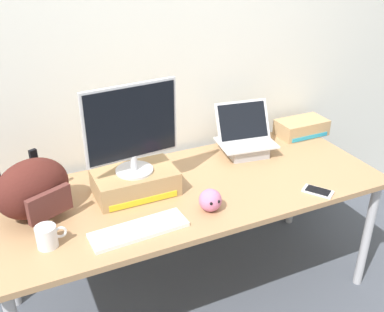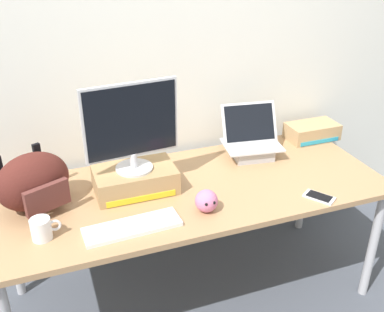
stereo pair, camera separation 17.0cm
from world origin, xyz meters
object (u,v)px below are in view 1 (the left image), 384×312
at_px(desktop_monitor, 132,128).
at_px(toner_box_yellow, 135,182).
at_px(plush_toy, 210,200).
at_px(toner_box_cyan, 302,127).
at_px(coffee_mug, 47,236).
at_px(messenger_backpack, 33,189).
at_px(cell_phone, 318,191).
at_px(open_laptop, 245,144).
at_px(external_keyboard, 139,230).

bearing_deg(desktop_monitor, toner_box_yellow, 91.98).
height_order(plush_toy, toner_box_cyan, plush_toy).
bearing_deg(coffee_mug, plush_toy, -3.63).
relative_size(messenger_backpack, coffee_mug, 3.21).
bearing_deg(cell_phone, open_laptop, 67.18).
distance_m(open_laptop, external_keyboard, 0.95).
xyz_separation_m(messenger_backpack, plush_toy, (0.75, -0.32, -0.08)).
distance_m(coffee_mug, cell_phone, 1.33).
height_order(toner_box_yellow, desktop_monitor, desktop_monitor).
height_order(desktop_monitor, cell_phone, desktop_monitor).
distance_m(open_laptop, cell_phone, 0.55).
distance_m(toner_box_yellow, external_keyboard, 0.34).
distance_m(open_laptop, toner_box_cyan, 0.48).
bearing_deg(desktop_monitor, external_keyboard, -111.73).
bearing_deg(cell_phone, toner_box_yellow, 120.64).
xyz_separation_m(toner_box_yellow, coffee_mug, (-0.47, -0.26, -0.01)).
distance_m(open_laptop, messenger_backpack, 1.23).
height_order(open_laptop, toner_box_cyan, open_laptop).
distance_m(desktop_monitor, external_keyboard, 0.48).
height_order(toner_box_yellow, coffee_mug, toner_box_yellow).
relative_size(toner_box_yellow, messenger_backpack, 0.97).
relative_size(desktop_monitor, open_laptop, 1.33).
bearing_deg(messenger_backpack, external_keyboard, -63.89).
distance_m(plush_toy, toner_box_cyan, 1.07).
height_order(messenger_backpack, toner_box_cyan, messenger_backpack).
distance_m(toner_box_yellow, messenger_backpack, 0.49).
bearing_deg(messenger_backpack, open_laptop, -16.98).
xyz_separation_m(desktop_monitor, cell_phone, (0.84, -0.39, -0.35)).
relative_size(open_laptop, cell_phone, 2.14).
xyz_separation_m(coffee_mug, plush_toy, (0.75, -0.05, 0.01)).
distance_m(toner_box_yellow, desktop_monitor, 0.30).
bearing_deg(messenger_backpack, cell_phone, -40.20).
bearing_deg(plush_toy, toner_box_cyan, 29.54).
distance_m(messenger_backpack, cell_phone, 1.39).
distance_m(external_keyboard, coffee_mug, 0.39).
xyz_separation_m(external_keyboard, messenger_backpack, (-0.39, 0.34, 0.13)).
bearing_deg(coffee_mug, external_keyboard, -9.97).
xyz_separation_m(toner_box_yellow, external_keyboard, (-0.09, -0.32, -0.05)).
bearing_deg(desktop_monitor, cell_phone, -30.29).
xyz_separation_m(toner_box_yellow, messenger_backpack, (-0.48, 0.01, 0.08)).
bearing_deg(coffee_mug, toner_box_cyan, 16.01).
relative_size(external_keyboard, messenger_backpack, 1.06).
distance_m(toner_box_yellow, coffee_mug, 0.54).
relative_size(plush_toy, toner_box_cyan, 0.34).
relative_size(desktop_monitor, messenger_backpack, 1.13).
distance_m(toner_box_yellow, open_laptop, 0.75).
bearing_deg(cell_phone, coffee_mug, 139.66).
relative_size(open_laptop, coffee_mug, 2.73).
bearing_deg(desktop_monitor, open_laptop, 5.94).
bearing_deg(plush_toy, messenger_backpack, 157.33).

